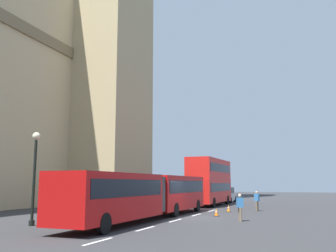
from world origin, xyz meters
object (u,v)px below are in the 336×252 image
at_px(sedan_lead, 226,195).
at_px(traffic_cone_middle, 229,208).
at_px(street_lamp, 34,171).
at_px(double_decker_bus, 210,180).
at_px(pedestrian_near_cones, 240,206).
at_px(traffic_cone_west, 216,212).
at_px(pedestrian_by_kerb, 257,200).
at_px(traffic_cone_east, 241,204).
at_px(articulated_bus, 148,192).

distance_m(sedan_lead, traffic_cone_middle, 16.16).
relative_size(sedan_lead, street_lamp, 0.83).
distance_m(double_decker_bus, pedestrian_near_cones, 16.55).
xyz_separation_m(double_decker_bus, traffic_cone_west, (-12.23, -3.66, -2.43)).
relative_size(traffic_cone_middle, pedestrian_by_kerb, 0.34).
xyz_separation_m(traffic_cone_west, pedestrian_by_kerb, (6.06, -2.07, 0.63)).
relative_size(traffic_cone_east, pedestrian_near_cones, 0.34).
height_order(traffic_cone_east, street_lamp, street_lamp).
height_order(sedan_lead, pedestrian_near_cones, sedan_lead).
relative_size(articulated_bus, street_lamp, 3.47).
bearing_deg(pedestrian_by_kerb, sedan_lead, 22.06).
height_order(articulated_bus, traffic_cone_middle, articulated_bus).
height_order(double_decker_bus, sedan_lead, double_decker_bus).
relative_size(articulated_bus, double_decker_bus, 1.85).
xyz_separation_m(articulated_bus, sedan_lead, (24.16, -0.00, -0.83)).
xyz_separation_m(double_decker_bus, street_lamp, (-21.93, 4.50, 0.35)).
xyz_separation_m(double_decker_bus, traffic_cone_east, (-1.09, -3.51, -2.43)).
bearing_deg(double_decker_bus, traffic_cone_middle, -155.12).
distance_m(traffic_cone_east, pedestrian_by_kerb, 5.57).
bearing_deg(articulated_bus, traffic_cone_west, -42.68).
bearing_deg(street_lamp, pedestrian_near_cones, -57.77).
height_order(articulated_bus, street_lamp, street_lamp).
xyz_separation_m(traffic_cone_east, pedestrian_by_kerb, (-5.07, -2.23, 0.63)).
bearing_deg(double_decker_bus, traffic_cone_west, -163.33).
height_order(articulated_bus, traffic_cone_west, articulated_bus).
distance_m(double_decker_bus, traffic_cone_west, 12.99).
distance_m(articulated_bus, pedestrian_near_cones, 6.06).
bearing_deg(pedestrian_by_kerb, double_decker_bus, 42.92).
bearing_deg(traffic_cone_east, articulated_bus, 166.94).
bearing_deg(sedan_lead, pedestrian_by_kerb, -157.94).
bearing_deg(traffic_cone_middle, traffic_cone_west, -179.29).
height_order(traffic_cone_west, pedestrian_by_kerb, pedestrian_by_kerb).
bearing_deg(pedestrian_near_cones, traffic_cone_middle, 17.17).
xyz_separation_m(traffic_cone_east, street_lamp, (-20.84, 8.01, 2.77)).
bearing_deg(traffic_cone_east, double_decker_bus, 72.68).
distance_m(articulated_bus, sedan_lead, 24.18).
height_order(articulated_bus, pedestrian_by_kerb, articulated_bus).
bearing_deg(traffic_cone_east, street_lamp, 158.97).
height_order(sedan_lead, traffic_cone_east, sedan_lead).
bearing_deg(double_decker_bus, pedestrian_by_kerb, -137.08).
height_order(articulated_bus, pedestrian_near_cones, articulated_bus).
distance_m(traffic_cone_west, street_lamp, 12.98).
xyz_separation_m(pedestrian_near_cones, pedestrian_by_kerb, (9.18, 0.21, 0.00)).
xyz_separation_m(traffic_cone_middle, pedestrian_by_kerb, (1.62, -2.12, 0.63)).
bearing_deg(traffic_cone_east, pedestrian_near_cones, -170.29).
distance_m(traffic_cone_west, pedestrian_near_cones, 3.91).
relative_size(traffic_cone_middle, traffic_cone_east, 1.00).
relative_size(articulated_bus, sedan_lead, 4.16).
distance_m(traffic_cone_east, pedestrian_near_cones, 14.47).
bearing_deg(pedestrian_near_cones, articulated_bus, 98.20).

